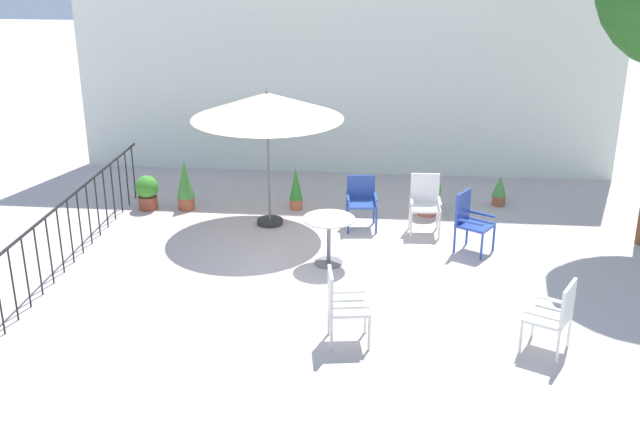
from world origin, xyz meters
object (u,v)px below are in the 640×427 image
(patio_umbrella_0, at_px, (267,106))
(patio_chair_0, at_px, (425,200))
(potted_plant_3, at_px, (499,190))
(potted_plant_1, at_px, (185,184))
(potted_plant_2, at_px, (296,189))
(patio_chair_3, at_px, (361,198))
(potted_plant_4, at_px, (147,191))
(patio_chair_2, at_px, (342,303))
(patio_chair_1, at_px, (470,219))
(potted_plant_0, at_px, (428,193))
(cafe_table_0, at_px, (329,232))
(patio_chair_4, at_px, (555,313))

(patio_umbrella_0, relative_size, patio_chair_0, 2.57)
(patio_umbrella_0, height_order, potted_plant_3, patio_umbrella_0)
(potted_plant_1, distance_m, potted_plant_2, 1.96)
(patio_chair_3, height_order, potted_plant_1, potted_plant_1)
(potted_plant_2, xyz_separation_m, potted_plant_4, (-2.63, -0.25, -0.05))
(patio_chair_2, xyz_separation_m, potted_plant_4, (-3.76, 4.33, -0.21))
(patio_chair_0, distance_m, patio_chair_1, 0.99)
(patio_chair_1, height_order, potted_plant_0, patio_chair_1)
(cafe_table_0, relative_size, potted_plant_0, 1.09)
(cafe_table_0, bearing_deg, patio_umbrella_0, 126.61)
(cafe_table_0, height_order, patio_chair_0, patio_chair_0)
(patio_chair_4, bearing_deg, potted_plant_4, 145.41)
(potted_plant_0, bearing_deg, potted_plant_4, -177.95)
(cafe_table_0, xyz_separation_m, potted_plant_1, (-2.73, 2.10, -0.05))
(patio_umbrella_0, relative_size, patio_chair_1, 2.63)
(potted_plant_0, height_order, potted_plant_2, potted_plant_2)
(patio_chair_1, bearing_deg, potted_plant_0, 111.15)
(patio_chair_4, distance_m, potted_plant_1, 7.09)
(cafe_table_0, height_order, patio_chair_3, patio_chair_3)
(cafe_table_0, height_order, potted_plant_2, potted_plant_2)
(patio_chair_1, bearing_deg, cafe_table_0, -161.64)
(patio_chair_2, relative_size, patio_chair_4, 1.04)
(patio_chair_1, height_order, patio_chair_3, patio_chair_1)
(patio_chair_4, height_order, potted_plant_1, patio_chair_4)
(potted_plant_2, xyz_separation_m, potted_plant_3, (3.62, 0.55, -0.10))
(potted_plant_0, xyz_separation_m, potted_plant_1, (-4.27, -0.12, 0.07))
(potted_plant_1, bearing_deg, patio_chair_2, -54.87)
(potted_plant_4, bearing_deg, potted_plant_2, 5.39)
(patio_chair_1, bearing_deg, potted_plant_1, 163.93)
(patio_chair_4, bearing_deg, patio_umbrella_0, 136.37)
(patio_chair_3, distance_m, potted_plant_0, 1.32)
(cafe_table_0, distance_m, patio_chair_1, 2.23)
(patio_chair_2, relative_size, potted_plant_2, 1.25)
(patio_chair_0, xyz_separation_m, potted_plant_2, (-2.23, 0.86, -0.17))
(potted_plant_4, bearing_deg, cafe_table_0, -30.96)
(patio_chair_1, height_order, potted_plant_3, patio_chair_1)
(patio_chair_2, distance_m, potted_plant_2, 4.72)
(patio_chair_2, distance_m, patio_chair_3, 3.83)
(patio_chair_3, distance_m, potted_plant_3, 2.76)
(cafe_table_0, height_order, patio_chair_1, patio_chair_1)
(potted_plant_1, bearing_deg, cafe_table_0, -37.57)
(patio_umbrella_0, height_order, cafe_table_0, patio_umbrella_0)
(patio_chair_0, height_order, patio_chair_2, patio_chair_0)
(patio_chair_2, bearing_deg, potted_plant_0, 75.31)
(patio_chair_2, bearing_deg, cafe_table_0, 98.76)
(potted_plant_1, bearing_deg, patio_chair_4, -38.08)
(patio_chair_4, relative_size, potted_plant_2, 1.21)
(potted_plant_2, distance_m, potted_plant_4, 2.64)
(patio_chair_0, height_order, patio_chair_1, patio_chair_0)
(potted_plant_3, bearing_deg, patio_chair_3, -151.98)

